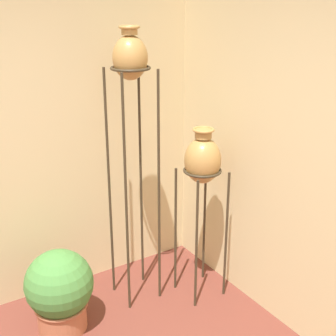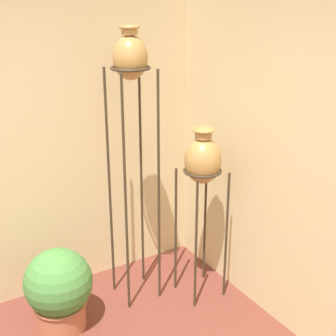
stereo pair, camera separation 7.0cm
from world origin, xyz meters
TOP-DOWN VIEW (x-y plane):
  - vase_stand_tall at (1.24, 1.55)m, footprint 0.30×0.30m
  - vase_stand_medium at (1.70, 1.30)m, footprint 0.31×0.31m
  - potted_plant at (0.57, 1.47)m, footprint 0.50×0.50m

SIDE VIEW (x-z plane):
  - potted_plant at x=0.57m, z-range 0.02..0.65m
  - vase_stand_medium at x=1.70m, z-range 0.43..1.84m
  - vase_stand_tall at x=1.24m, z-range 0.74..2.87m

